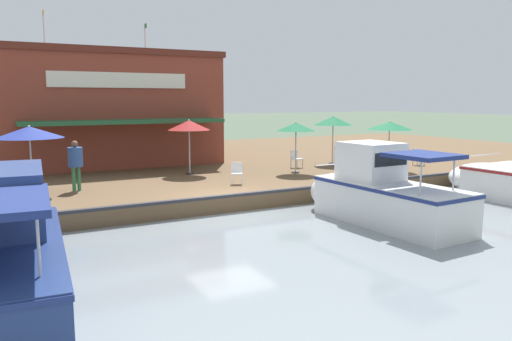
{
  "coord_description": "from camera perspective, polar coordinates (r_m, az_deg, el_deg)",
  "views": [
    {
      "loc": [
        14.97,
        -7.11,
        3.9
      ],
      "look_at": [
        -1.0,
        1.55,
        1.3
      ],
      "focal_mm": 35.0,
      "sensor_mm": 36.0,
      "label": 1
    }
  ],
  "objects": [
    {
      "name": "cafe_chair_back_row_seat",
      "position": [
        24.33,
        4.58,
        1.46
      ],
      "size": [
        0.51,
        0.51,
        0.85
      ],
      "color": "white",
      "rests_on": "quay_deck"
    },
    {
      "name": "quay_deck",
      "position": [
        27.16,
        -13.04,
        0.32
      ],
      "size": [
        22.0,
        56.0,
        0.6
      ],
      "primitive_type": "cube",
      "color": "brown",
      "rests_on": "ground"
    },
    {
      "name": "waterfront_restaurant",
      "position": [
        28.79,
        -17.39,
        6.88
      ],
      "size": [
        11.4,
        10.74,
        7.79
      ],
      "color": "brown",
      "rests_on": "quay_deck"
    },
    {
      "name": "patio_umbrella_by_entrance",
      "position": [
        23.97,
        15.02,
        4.97
      ],
      "size": [
        2.08,
        2.08,
        2.32
      ],
      "color": "#B7B7B7",
      "rests_on": "quay_deck"
    },
    {
      "name": "tree_upstream_bank",
      "position": [
        33.79,
        -11.79,
        10.23
      ],
      "size": [
        3.44,
        3.27,
        6.38
      ],
      "color": "brown",
      "rests_on": "quay_deck"
    },
    {
      "name": "quay_edge_fender",
      "position": [
        16.97,
        -3.15,
        -2.91
      ],
      "size": [
        0.2,
        50.4,
        0.1
      ],
      "primitive_type": "cube",
      "color": "#2D2D33",
      "rests_on": "quay_deck"
    },
    {
      "name": "ground_plane",
      "position": [
        17.02,
        -2.99,
        -5.11
      ],
      "size": [
        220.0,
        220.0,
        0.0
      ],
      "primitive_type": "plane",
      "color": "#4C5B47"
    },
    {
      "name": "cafe_chair_far_corner_seat",
      "position": [
        26.49,
        9.47,
        1.92
      ],
      "size": [
        0.48,
        0.48,
        0.85
      ],
      "color": "white",
      "rests_on": "quay_deck"
    },
    {
      "name": "patio_umbrella_far_corner",
      "position": [
        22.37,
        4.59,
        4.98
      ],
      "size": [
        1.73,
        1.73,
        2.32
      ],
      "color": "#B7B7B7",
      "rests_on": "quay_deck"
    },
    {
      "name": "patio_umbrella_back_row",
      "position": [
        22.13,
        -7.67,
        5.14
      ],
      "size": [
        1.85,
        1.85,
        2.43
      ],
      "color": "#B7B7B7",
      "rests_on": "quay_deck"
    },
    {
      "name": "cafe_chair_under_first_umbrella",
      "position": [
        19.56,
        -2.19,
        -0.16
      ],
      "size": [
        0.59,
        0.59,
        0.85
      ],
      "color": "white",
      "rests_on": "quay_deck"
    },
    {
      "name": "person_near_entrance",
      "position": [
        19.13,
        -19.94,
        1.24
      ],
      "size": [
        0.52,
        0.52,
        1.83
      ],
      "color": "#337547",
      "rests_on": "quay_deck"
    },
    {
      "name": "motorboat_far_downstream",
      "position": [
        16.2,
        13.55,
        -2.54
      ],
      "size": [
        5.99,
        2.2,
        2.47
      ],
      "color": "white",
      "rests_on": "river_water"
    },
    {
      "name": "patio_umbrella_near_quay_edge",
      "position": [
        18.78,
        -24.49,
        4.0
      ],
      "size": [
        2.26,
        2.26,
        2.42
      ],
      "color": "#B7B7B7",
      "rests_on": "quay_deck"
    },
    {
      "name": "patio_umbrella_mid_patio_left",
      "position": [
        25.8,
        8.81,
        5.64
      ],
      "size": [
        1.97,
        1.97,
        2.49
      ],
      "color": "#B7B7B7",
      "rests_on": "quay_deck"
    },
    {
      "name": "cafe_chair_facing_river",
      "position": [
        26.45,
        18.02,
        1.62
      ],
      "size": [
        0.53,
        0.53,
        0.85
      ],
      "color": "white",
      "rests_on": "quay_deck"
    },
    {
      "name": "tree_downstream_bank",
      "position": [
        32.87,
        -26.0,
        9.31
      ],
      "size": [
        3.97,
        3.78,
        6.43
      ],
      "color": "brown",
      "rests_on": "quay_deck"
    }
  ]
}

